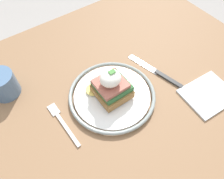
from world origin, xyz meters
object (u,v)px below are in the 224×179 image
at_px(plate, 112,95).
at_px(sandwich, 111,86).
at_px(napkin, 208,94).
at_px(fork, 63,122).
at_px(cup, 2,84).
at_px(knife, 159,73).

distance_m(plate, sandwich, 0.04).
height_order(plate, napkin, plate).
xyz_separation_m(sandwich, napkin, (0.22, -0.15, -0.05)).
bearing_deg(napkin, sandwich, 145.69).
distance_m(fork, cup, 0.20).
bearing_deg(knife, cup, 153.10).
bearing_deg(cup, fork, -65.38).
relative_size(knife, cup, 2.48).
relative_size(plate, sandwich, 2.27).
relative_size(plate, knife, 1.27).
bearing_deg(plate, napkin, -34.22).
xyz_separation_m(plate, sandwich, (-0.00, 0.00, 0.04)).
bearing_deg(plate, sandwich, 132.76).
bearing_deg(napkin, cup, 143.42).
distance_m(sandwich, fork, 0.16).
bearing_deg(napkin, knife, 113.70).
xyz_separation_m(knife, napkin, (0.06, -0.14, 0.00)).
height_order(cup, napkin, cup).
height_order(knife, cup, cup).
distance_m(plate, cup, 0.30).
relative_size(plate, fork, 1.61).
xyz_separation_m(cup, napkin, (0.45, -0.34, -0.03)).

